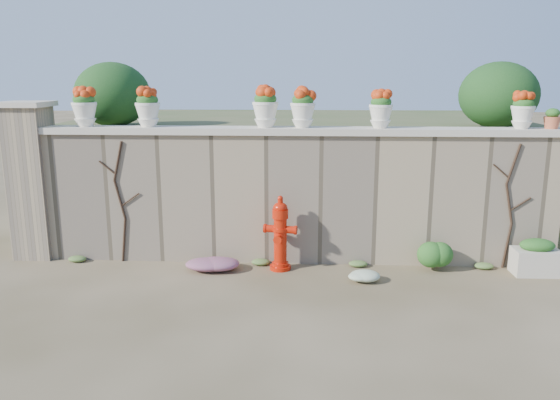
# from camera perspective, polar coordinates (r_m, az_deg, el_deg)

# --- Properties ---
(ground) EXTENTS (80.00, 80.00, 0.00)m
(ground) POSITION_cam_1_polar(r_m,az_deg,el_deg) (7.09, 1.00, -10.95)
(ground) COLOR #493D24
(ground) RESTS_ON ground
(stone_wall) EXTENTS (8.00, 0.40, 2.00)m
(stone_wall) POSITION_cam_1_polar(r_m,az_deg,el_deg) (8.50, 1.46, 0.17)
(stone_wall) COLOR gray
(stone_wall) RESTS_ON ground
(wall_cap) EXTENTS (8.10, 0.52, 0.10)m
(wall_cap) POSITION_cam_1_polar(r_m,az_deg,el_deg) (8.33, 1.50, 7.24)
(wall_cap) COLOR beige
(wall_cap) RESTS_ON stone_wall
(gate_pillar) EXTENTS (0.72, 0.72, 2.48)m
(gate_pillar) POSITION_cam_1_polar(r_m,az_deg,el_deg) (9.50, -24.43, 1.95)
(gate_pillar) COLOR gray
(gate_pillar) RESTS_ON ground
(raised_fill) EXTENTS (9.00, 6.00, 2.00)m
(raised_fill) POSITION_cam_1_polar(r_m,az_deg,el_deg) (11.64, 1.89, 3.61)
(raised_fill) COLOR #384C23
(raised_fill) RESTS_ON ground
(back_shrub_left) EXTENTS (1.30, 1.30, 1.10)m
(back_shrub_left) POSITION_cam_1_polar(r_m,az_deg,el_deg) (10.09, -17.10, 10.50)
(back_shrub_left) COLOR #143814
(back_shrub_left) RESTS_ON raised_fill
(back_shrub_right) EXTENTS (1.30, 1.30, 1.10)m
(back_shrub_right) POSITION_cam_1_polar(r_m,az_deg,el_deg) (10.01, 21.88, 10.14)
(back_shrub_right) COLOR #143814
(back_shrub_right) RESTS_ON raised_fill
(vine_left) EXTENTS (0.60, 0.04, 1.91)m
(vine_left) POSITION_cam_1_polar(r_m,az_deg,el_deg) (8.77, -16.32, -0.01)
(vine_left) COLOR black
(vine_left) RESTS_ON ground
(vine_right) EXTENTS (0.60, 0.04, 1.91)m
(vine_right) POSITION_cam_1_polar(r_m,az_deg,el_deg) (8.81, 22.89, -0.45)
(vine_right) COLOR black
(vine_right) RESTS_ON ground
(fire_hydrant) EXTENTS (0.49, 0.35, 1.13)m
(fire_hydrant) POSITION_cam_1_polar(r_m,az_deg,el_deg) (8.16, 0.03, -3.47)
(fire_hydrant) COLOR red
(fire_hydrant) RESTS_ON ground
(planter_box) EXTENTS (0.66, 0.39, 0.54)m
(planter_box) POSITION_cam_1_polar(r_m,az_deg,el_deg) (8.89, 25.18, -5.49)
(planter_box) COLOR beige
(planter_box) RESTS_ON ground
(green_shrub) EXTENTS (0.61, 0.55, 0.58)m
(green_shrub) POSITION_cam_1_polar(r_m,az_deg,el_deg) (8.53, 16.25, -5.24)
(green_shrub) COLOR #1E5119
(green_shrub) RESTS_ON ground
(magenta_clump) EXTENTS (0.91, 0.61, 0.24)m
(magenta_clump) POSITION_cam_1_polar(r_m,az_deg,el_deg) (8.32, -6.60, -6.48)
(magenta_clump) COLOR #B62491
(magenta_clump) RESTS_ON ground
(white_flowers) EXTENTS (0.56, 0.45, 0.20)m
(white_flowers) POSITION_cam_1_polar(r_m,az_deg,el_deg) (7.89, 8.76, -7.78)
(white_flowers) COLOR white
(white_flowers) RESTS_ON ground
(urn_pot_0) EXTENTS (0.38, 0.38, 0.59)m
(urn_pot_0) POSITION_cam_1_polar(r_m,az_deg,el_deg) (8.99, -19.77, 9.11)
(urn_pot_0) COLOR white
(urn_pot_0) RESTS_ON wall_cap
(urn_pot_1) EXTENTS (0.38, 0.38, 0.59)m
(urn_pot_1) POSITION_cam_1_polar(r_m,az_deg,el_deg) (8.66, -13.66, 9.37)
(urn_pot_1) COLOR white
(urn_pot_1) RESTS_ON wall_cap
(urn_pot_2) EXTENTS (0.39, 0.39, 0.62)m
(urn_pot_2) POSITION_cam_1_polar(r_m,az_deg,el_deg) (8.33, -1.54, 9.68)
(urn_pot_2) COLOR white
(urn_pot_2) RESTS_ON wall_cap
(urn_pot_3) EXTENTS (0.38, 0.38, 0.59)m
(urn_pot_3) POSITION_cam_1_polar(r_m,az_deg,el_deg) (8.30, 2.39, 9.59)
(urn_pot_3) COLOR white
(urn_pot_3) RESTS_ON wall_cap
(urn_pot_4) EXTENTS (0.36, 0.36, 0.56)m
(urn_pot_4) POSITION_cam_1_polar(r_m,az_deg,el_deg) (8.37, 10.49, 9.30)
(urn_pot_4) COLOR white
(urn_pot_4) RESTS_ON wall_cap
(urn_pot_5) EXTENTS (0.34, 0.34, 0.53)m
(urn_pot_5) POSITION_cam_1_polar(r_m,az_deg,el_deg) (8.88, 24.04, 8.53)
(urn_pot_5) COLOR white
(urn_pot_5) RESTS_ON wall_cap
(terracotta_pot) EXTENTS (0.24, 0.24, 0.29)m
(terracotta_pot) POSITION_cam_1_polar(r_m,az_deg,el_deg) (9.05, 26.55, 7.52)
(terracotta_pot) COLOR #BF5D3A
(terracotta_pot) RESTS_ON wall_cap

